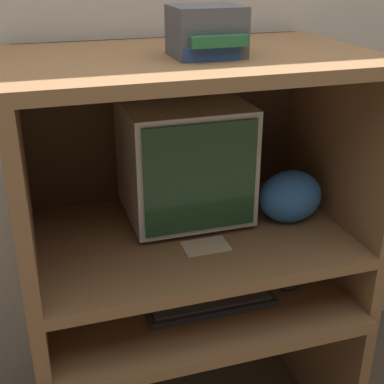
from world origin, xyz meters
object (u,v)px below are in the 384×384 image
at_px(mouse, 289,285).
at_px(book_stack, 208,45).
at_px(storage_box, 206,31).
at_px(keyboard, 209,301).
at_px(snack_bag, 290,196).
at_px(crt_monitor, 184,159).

xyz_separation_m(mouse, book_stack, (-0.28, 0.03, 0.79)).
distance_m(book_stack, storage_box, 0.04).
bearing_deg(keyboard, snack_bag, 17.97).
bearing_deg(book_stack, mouse, -6.17).
relative_size(keyboard, mouse, 5.54).
bearing_deg(keyboard, book_stack, 95.29).
bearing_deg(crt_monitor, storage_box, -85.81).
bearing_deg(book_stack, crt_monitor, 92.43).
height_order(crt_monitor, storage_box, storage_box).
height_order(mouse, snack_bag, snack_bag).
height_order(crt_monitor, book_stack, book_stack).
xyz_separation_m(keyboard, snack_bag, (0.31, 0.10, 0.28)).
distance_m(keyboard, storage_box, 0.83).
relative_size(mouse, snack_bag, 0.35).
height_order(crt_monitor, keyboard, crt_monitor).
xyz_separation_m(keyboard, mouse, (0.28, 0.00, 0.00)).
xyz_separation_m(snack_bag, storage_box, (-0.31, -0.04, 0.54)).
relative_size(book_stack, storage_box, 0.89).
bearing_deg(mouse, storage_box, 167.47).
relative_size(crt_monitor, book_stack, 2.38).
xyz_separation_m(crt_monitor, snack_bag, (0.32, -0.14, -0.12)).
xyz_separation_m(crt_monitor, storage_box, (0.01, -0.17, 0.43)).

